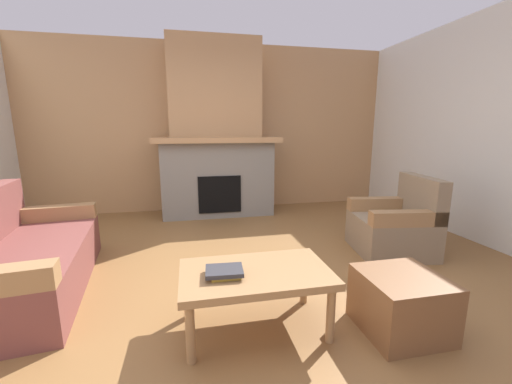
# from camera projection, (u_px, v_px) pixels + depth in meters

# --- Properties ---
(ground) EXTENTS (9.00, 9.00, 0.00)m
(ground) POSITION_uv_depth(u_px,v_px,m) (247.00, 292.00, 2.67)
(ground) COLOR brown
(wall_back_wood_panel) EXTENTS (6.00, 0.12, 2.70)m
(wall_back_wood_panel) POSITION_uv_depth(u_px,v_px,m) (214.00, 129.00, 5.27)
(wall_back_wood_panel) COLOR tan
(wall_back_wood_panel) RESTS_ON ground
(fireplace) EXTENTS (1.90, 0.82, 2.70)m
(fireplace) POSITION_uv_depth(u_px,v_px,m) (216.00, 141.00, 4.95)
(fireplace) COLOR gray
(fireplace) RESTS_ON ground
(couch) EXTENTS (1.06, 1.89, 0.85)m
(couch) POSITION_uv_depth(u_px,v_px,m) (20.00, 261.00, 2.60)
(couch) COLOR brown
(couch) RESTS_ON ground
(armchair) EXTENTS (0.87, 0.87, 0.85)m
(armchair) POSITION_uv_depth(u_px,v_px,m) (395.00, 226.00, 3.48)
(armchair) COLOR #847056
(armchair) RESTS_ON ground
(coffee_table) EXTENTS (1.00, 0.60, 0.43)m
(coffee_table) POSITION_uv_depth(u_px,v_px,m) (256.00, 278.00, 2.11)
(coffee_table) COLOR #997047
(coffee_table) RESTS_ON ground
(ottoman) EXTENTS (0.52, 0.52, 0.40)m
(ottoman) POSITION_uv_depth(u_px,v_px,m) (401.00, 303.00, 2.12)
(ottoman) COLOR brown
(ottoman) RESTS_ON ground
(book_stack_near_edge) EXTENTS (0.25, 0.20, 0.05)m
(book_stack_near_edge) POSITION_uv_depth(u_px,v_px,m) (225.00, 272.00, 2.01)
(book_stack_near_edge) COLOR gold
(book_stack_near_edge) RESTS_ON coffee_table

